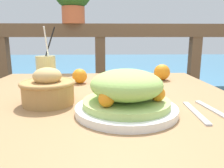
{
  "coord_description": "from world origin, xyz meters",
  "views": [
    {
      "loc": [
        0.03,
        -0.76,
        0.95
      ],
      "look_at": [
        0.05,
        -0.09,
        0.81
      ],
      "focal_mm": 35.0,
      "sensor_mm": 36.0,
      "label": 1
    }
  ],
  "objects": [
    {
      "name": "railing_fence",
      "position": [
        -0.0,
        0.81,
        0.72
      ],
      "size": [
        2.8,
        0.08,
        1.04
      ],
      "color": "brown",
      "rests_on": "ground_plane"
    },
    {
      "name": "fork",
      "position": [
        0.28,
        -0.2,
        0.75
      ],
      "size": [
        0.03,
        0.18,
        0.0
      ],
      "color": "silver",
      "rests_on": "patio_table"
    },
    {
      "name": "knife",
      "position": [
        0.34,
        -0.18,
        0.75
      ],
      "size": [
        0.03,
        0.18,
        0.0
      ],
      "color": "silver",
      "rests_on": "patio_table"
    },
    {
      "name": "orange_near_glass",
      "position": [
        0.31,
        0.27,
        0.79
      ],
      "size": [
        0.08,
        0.08,
        0.08
      ],
      "color": "orange",
      "rests_on": "patio_table"
    },
    {
      "name": "drink_glass",
      "position": [
        -0.19,
        0.05,
        0.82
      ],
      "size": [
        0.08,
        0.08,
        0.24
      ],
      "color": "#DBCC7F",
      "rests_on": "patio_table"
    },
    {
      "name": "bread_basket",
      "position": [
        -0.15,
        -0.09,
        0.8
      ],
      "size": [
        0.17,
        0.17,
        0.11
      ],
      "color": "#AD7F47",
      "rests_on": "patio_table"
    },
    {
      "name": "sea_backdrop",
      "position": [
        0.0,
        3.31,
        0.24
      ],
      "size": [
        12.0,
        4.0,
        0.48
      ],
      "color": "teal",
      "rests_on": "ground_plane"
    },
    {
      "name": "orange_near_basket",
      "position": [
        -0.08,
        0.21,
        0.78
      ],
      "size": [
        0.07,
        0.07,
        0.07
      ],
      "color": "orange",
      "rests_on": "patio_table"
    },
    {
      "name": "salad_plate",
      "position": [
        0.09,
        -0.19,
        0.8
      ],
      "size": [
        0.28,
        0.28,
        0.12
      ],
      "color": "white",
      "rests_on": "patio_table"
    },
    {
      "name": "patio_table",
      "position": [
        0.0,
        0.0,
        0.65
      ],
      "size": [
        0.99,
        0.97,
        0.75
      ],
      "color": "#997047",
      "rests_on": "ground_plane"
    }
  ]
}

